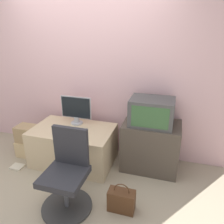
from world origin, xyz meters
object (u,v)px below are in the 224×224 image
object	(u,v)px
keyboard	(70,132)
book	(17,167)
mouse	(84,134)
cardboard_box_lower	(29,147)
handbag	(121,200)
crt_tv	(152,112)
main_monitor	(76,110)
office_chair	(67,177)

from	to	relation	value
keyboard	book	world-z (taller)	keyboard
mouse	cardboard_box_lower	xyz separation A→B (m)	(-1.03, 0.11, -0.45)
keyboard	handbag	distance (m)	1.16
mouse	crt_tv	world-z (taller)	crt_tv
mouse	main_monitor	bearing A→B (deg)	128.60
handbag	keyboard	bearing A→B (deg)	146.54
main_monitor	mouse	size ratio (longest dim) A/B	7.69
office_chair	book	distance (m)	1.20
mouse	office_chair	xyz separation A→B (m)	(0.07, -0.67, -0.19)
cardboard_box_lower	handbag	size ratio (longest dim) A/B	0.88
office_chair	book	xyz separation A→B (m)	(-1.06, 0.42, -0.37)
crt_tv	handbag	xyz separation A→B (m)	(-0.18, -0.88, -0.75)
main_monitor	office_chair	xyz separation A→B (m)	(0.33, -0.99, -0.40)
main_monitor	keyboard	distance (m)	0.38
crt_tv	office_chair	xyz separation A→B (m)	(-0.78, -0.98, -0.50)
cardboard_box_lower	book	distance (m)	0.38
office_chair	handbag	world-z (taller)	office_chair
main_monitor	crt_tv	bearing A→B (deg)	-0.85
handbag	main_monitor	bearing A→B (deg)	136.06
mouse	book	world-z (taller)	mouse
keyboard	mouse	bearing A→B (deg)	-5.14
cardboard_box_lower	handbag	distance (m)	1.84
office_chair	cardboard_box_lower	xyz separation A→B (m)	(-1.10, 0.78, -0.26)
book	keyboard	bearing A→B (deg)	19.27
mouse	book	size ratio (longest dim) A/B	0.35
main_monitor	cardboard_box_lower	xyz separation A→B (m)	(-0.77, -0.22, -0.65)
keyboard	handbag	bearing A→B (deg)	-33.46
mouse	office_chair	distance (m)	0.70
main_monitor	book	bearing A→B (deg)	-141.69
keyboard	mouse	size ratio (longest dim) A/B	4.95
keyboard	office_chair	distance (m)	0.77
office_chair	keyboard	bearing A→B (deg)	113.05
mouse	cardboard_box_lower	world-z (taller)	mouse
mouse	handbag	distance (m)	0.99
main_monitor	crt_tv	world-z (taller)	crt_tv
crt_tv	main_monitor	bearing A→B (deg)	179.15
book	office_chair	bearing A→B (deg)	-21.58
mouse	handbag	size ratio (longest dim) A/B	0.17
mouse	book	bearing A→B (deg)	-165.96
office_chair	cardboard_box_lower	bearing A→B (deg)	144.86
cardboard_box_lower	main_monitor	bearing A→B (deg)	15.83
keyboard	book	size ratio (longest dim) A/B	1.72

